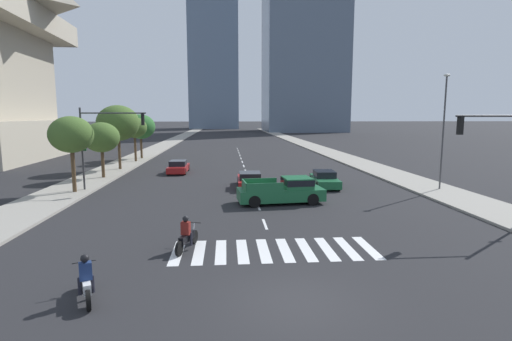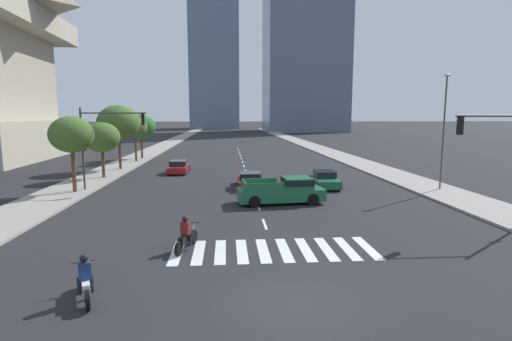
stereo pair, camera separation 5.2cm
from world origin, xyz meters
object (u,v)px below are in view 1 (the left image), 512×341
Objects in this scene: street_tree_second at (101,137)px; street_lamp_east at (444,124)px; motorcycle_lead at (187,236)px; sedan_green_0 at (325,179)px; motorcycle_trailing at (86,282)px; street_tree_fourth at (134,128)px; street_tree_third at (118,123)px; street_tree_fifth at (141,127)px; pickup_truck at (285,191)px; traffic_signal_near at (501,146)px; sedan_red_2 at (250,180)px; street_tree_nearest at (71,135)px; sedan_red_1 at (178,167)px; traffic_signal_far at (106,133)px.

street_lamp_east is at bearing -15.90° from street_tree_second.
motorcycle_lead reaches higher than sedan_green_0.
motorcycle_trailing is 0.37× the size of street_tree_fourth.
street_tree_second is (-18.89, 5.32, 3.15)m from sedan_green_0.
street_lamp_east is 30.22m from street_tree_third.
sedan_green_0 is 28.82m from street_tree_fifth.
street_tree_fourth is (-14.80, 23.70, 3.40)m from pickup_truck.
traffic_signal_near is (17.84, 6.43, 3.56)m from motorcycle_trailing.
sedan_green_0 is (9.56, 14.14, 0.00)m from motorcycle_lead.
motorcycle_trailing is 0.35× the size of street_tree_fifth.
motorcycle_trailing is 15.19m from pickup_truck.
sedan_red_2 is at bearing 102.73° from pickup_truck.
sedan_green_0 is at bearing 4.33° from street_tree_nearest.
pickup_truck is 1.24× the size of sedan_green_0.
traffic_signal_near is (11.66, -12.27, 3.58)m from sedan_red_2.
motorcycle_trailing is at bearing -178.35° from sedan_red_1.
motorcycle_lead is at bearing 7.74° from traffic_signal_near.
street_tree_fifth is (0.00, 22.89, -0.04)m from street_tree_nearest.
street_tree_fourth is at bearing 34.31° from sedan_red_1.
sedan_green_0 is at bearing -48.64° from street_tree_fifth.
street_tree_second is 16.14m from street_tree_fifth.
motorcycle_lead is 21.81m from street_tree_second.
motorcycle_lead is 22.94m from sedan_red_1.
pickup_truck is at bearing -48.21° from street_tree_third.
sedan_green_0 is at bearing -16.54° from motorcycle_lead.
sedan_green_0 is at bearing -30.02° from street_tree_third.
motorcycle_trailing is 24.94m from street_tree_second.
pickup_truck is 18.65m from street_tree_second.
traffic_signal_near is at bearing -135.34° from sedan_red_2.
street_lamp_east reaches higher than street_tree_third.
traffic_signal_near is at bearing -27.17° from traffic_signal_far.
street_tree_nearest is at bearing -0.98° from motorcycle_trailing.
street_tree_second is at bearing -90.00° from street_tree_fifth.
street_tree_nearest is at bearing 148.71° from sedan_red_1.
sedan_red_1 is (-3.05, 22.73, -0.00)m from motorcycle_lead.
sedan_red_2 is at bearing 7.25° from street_tree_nearest.
street_tree_third is (-18.89, 10.91, 4.31)m from sedan_green_0.
street_tree_fifth is at bearing -12.90° from motorcycle_trailing.
traffic_signal_far reaches higher than pickup_truck.
street_tree_nearest reaches higher than motorcycle_lead.
street_tree_fourth is at bearing -50.84° from traffic_signal_near.
sedan_green_0 is at bearing -43.71° from street_tree_fourth.
sedan_red_2 is 17.30m from traffic_signal_near.
street_tree_fifth is (-27.13, 23.86, -0.77)m from street_lamp_east.
motorcycle_trailing is 40.67m from street_tree_fifth.
street_tree_fourth is at bearing -90.00° from street_tree_fifth.
motorcycle_lead is 33.71m from street_tree_fourth.
traffic_signal_near reaches higher than street_tree_nearest.
sedan_red_1 is 0.80× the size of street_tree_fourth.
street_tree_third reaches higher than street_tree_nearest.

